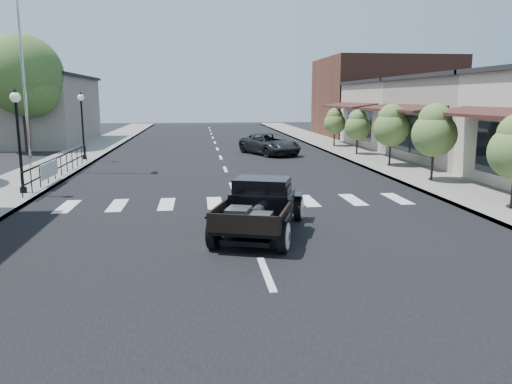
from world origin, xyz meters
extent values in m
plane|color=black|center=(0.00, 0.00, 0.00)|extent=(120.00, 120.00, 0.00)
cube|color=black|center=(0.00, 15.00, 0.01)|extent=(14.00, 80.00, 0.02)
cube|color=gray|center=(-8.50, 15.00, 0.07)|extent=(3.00, 80.00, 0.15)
cube|color=gray|center=(8.50, 15.00, 0.07)|extent=(3.00, 80.00, 0.15)
cube|color=gray|center=(-15.00, 28.00, 2.50)|extent=(10.00, 12.00, 5.00)
cube|color=gray|center=(15.00, 13.00, 2.25)|extent=(10.00, 9.00, 4.50)
cube|color=#BAAE9D|center=(15.00, 22.00, 2.25)|extent=(10.00, 9.00, 4.50)
cube|color=brown|center=(15.50, 32.00, 3.50)|extent=(11.00, 10.00, 7.00)
cylinder|color=silver|center=(-9.20, 12.00, 6.61)|extent=(0.12, 0.12, 12.92)
imported|color=black|center=(3.12, 18.27, 0.65)|extent=(3.87, 5.18, 1.31)
camera|label=1|loc=(-1.31, -12.48, 3.52)|focal=35.00mm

